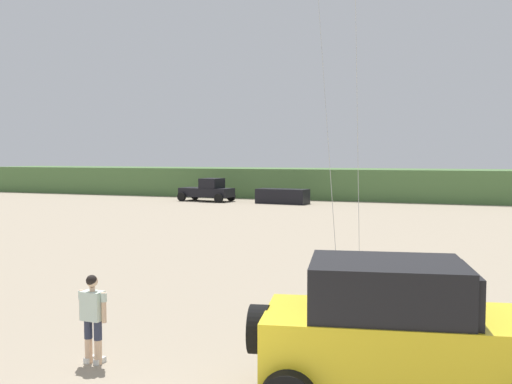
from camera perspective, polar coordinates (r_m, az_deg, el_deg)
The scene contains 5 objects.
dune_ridge at distance 52.13m, azimuth 16.29°, elevation 0.70°, with size 90.00×7.22×2.71m, color #4C703D.
jeep at distance 9.20m, azimuth 14.69°, elevation -13.27°, with size 5.01×3.13×2.26m.
person_watching at distance 11.19m, azimuth -16.04°, elevation -11.65°, with size 0.62×0.32×1.67m.
distant_pickup at distance 49.04m, azimuth -4.86°, elevation 0.17°, with size 4.80×2.88×1.98m.
distant_sedan at distance 46.50m, azimuth 2.67°, elevation -0.42°, with size 4.20×1.70×1.20m, color black.
Camera 1 is at (3.75, -5.89, 3.85)m, focal length 39.93 mm.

